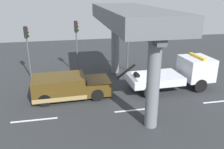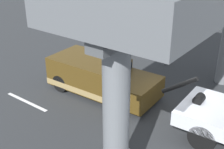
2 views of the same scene
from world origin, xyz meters
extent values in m
cube|color=#2D3033|center=(0.00, 0.00, -0.05)|extent=(60.00, 40.00, 0.10)
cube|color=silver|center=(-6.00, -2.69, 0.00)|extent=(2.60, 0.16, 0.01)
cube|color=silver|center=(0.00, -2.69, 0.00)|extent=(2.60, 0.16, 0.01)
cube|color=silver|center=(6.00, -2.69, 0.00)|extent=(2.60, 0.16, 0.01)
cube|color=silver|center=(2.25, -0.04, 0.93)|extent=(3.92, 2.53, 0.55)
cube|color=silver|center=(5.58, 0.07, 1.48)|extent=(2.13, 2.37, 1.65)
cube|color=black|center=(6.19, 0.10, 1.84)|extent=(0.14, 2.21, 0.66)
cube|color=maroon|center=(2.21, 1.16, 0.84)|extent=(3.65, 0.14, 0.20)
cylinder|color=black|center=(0.06, -0.11, 1.66)|extent=(1.42, 0.23, 1.07)
cylinder|color=black|center=(0.87, -0.09, 1.32)|extent=(0.38, 0.46, 0.36)
cube|color=yellow|center=(5.58, 0.07, 2.38)|extent=(0.31, 1.93, 0.16)
cylinder|color=black|center=(5.34, 1.11, 0.50)|extent=(1.01, 0.35, 1.00)
cylinder|color=black|center=(5.41, -0.97, 0.50)|extent=(1.01, 0.35, 1.00)
cylinder|color=black|center=(1.45, 0.97, 0.50)|extent=(1.01, 0.35, 1.00)
cylinder|color=black|center=(1.52, -1.11, 0.50)|extent=(1.01, 0.35, 1.00)
cube|color=#4C3814|center=(-4.57, -0.02, 0.91)|extent=(3.53, 2.32, 1.35)
cube|color=#4C3814|center=(-1.98, 0.07, 0.71)|extent=(1.80, 2.17, 0.95)
cube|color=black|center=(-2.82, 0.04, 1.20)|extent=(0.13, 1.94, 0.59)
cube|color=#9E8451|center=(-4.57, -0.02, 0.41)|extent=(3.55, 2.33, 0.28)
cylinder|color=black|center=(-2.16, 1.02, 0.42)|extent=(0.85, 0.31, 0.84)
cylinder|color=black|center=(-2.10, -0.90, 0.42)|extent=(0.85, 0.31, 0.84)
cylinder|color=black|center=(-5.55, 0.90, 0.42)|extent=(0.85, 0.31, 0.84)
cylinder|color=black|center=(-5.49, -1.01, 0.42)|extent=(0.85, 0.31, 0.84)
cylinder|color=slate|center=(0.32, 4.54, 2.47)|extent=(0.69, 0.69, 4.94)
cylinder|color=slate|center=(0.32, -4.54, 2.47)|extent=(0.69, 0.69, 4.94)
cube|color=#5B5F63|center=(0.32, 0.00, 5.45)|extent=(3.60, 11.09, 1.02)
cube|color=#4A4E52|center=(0.32, 0.00, 4.76)|extent=(0.50, 10.69, 0.36)
cylinder|color=#515456|center=(-7.00, 4.71, 1.69)|extent=(0.12, 0.12, 3.39)
cube|color=black|center=(-7.00, 4.71, 3.84)|extent=(0.28, 0.32, 0.90)
sphere|color=red|center=(-6.84, 4.71, 4.14)|extent=(0.18, 0.18, 0.18)
sphere|color=#3A2D06|center=(-6.84, 4.71, 3.84)|extent=(0.18, 0.18, 0.18)
sphere|color=black|center=(-6.84, 4.71, 3.54)|extent=(0.18, 0.18, 0.18)
cylinder|color=#515456|center=(-3.00, 4.71, 1.86)|extent=(0.12, 0.12, 3.73)
cube|color=black|center=(-3.00, 4.71, 4.18)|extent=(0.28, 0.32, 0.90)
sphere|color=red|center=(-2.84, 4.71, 4.48)|extent=(0.18, 0.18, 0.18)
sphere|color=#3A2D06|center=(-2.84, 4.71, 4.18)|extent=(0.18, 0.18, 0.18)
sphere|color=black|center=(-2.84, 4.71, 3.88)|extent=(0.18, 0.18, 0.18)
cylinder|color=#515456|center=(1.50, 4.71, 1.90)|extent=(0.12, 0.12, 3.80)
cube|color=black|center=(1.50, 4.71, 4.25)|extent=(0.28, 0.32, 0.90)
sphere|color=#360605|center=(1.66, 4.71, 4.55)|extent=(0.18, 0.18, 0.18)
sphere|color=gold|center=(1.66, 4.71, 4.25)|extent=(0.18, 0.18, 0.18)
sphere|color=black|center=(1.66, 4.71, 3.95)|extent=(0.18, 0.18, 0.18)
camera|label=1|loc=(-3.98, -15.03, 7.01)|focal=37.48mm
camera|label=2|loc=(4.11, -9.76, 6.93)|focal=48.45mm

